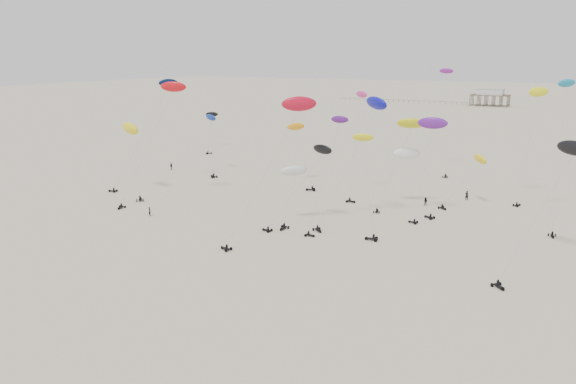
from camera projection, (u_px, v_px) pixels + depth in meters
The scene contains 28 objects.
ground_plane at pixel (446, 142), 187.64m from camera, with size 900.00×900.00×0.00m, color beige.
pavilion_main at pixel (490, 98), 319.55m from camera, with size 21.00×13.00×9.80m.
pier_fence at pixel (401, 101), 344.29m from camera, with size 80.20×0.20×1.50m.
rig_0 at pixel (292, 184), 95.14m from camera, with size 4.78×7.70×10.39m.
rig_1 at pixel (446, 106), 136.56m from camera, with size 6.16×12.05×25.98m.
rig_2 at pixel (366, 174), 93.35m from camera, with size 9.22×12.80×17.94m.
rig_3 at pixel (562, 128), 92.82m from camera, with size 3.51×13.72×25.34m.
rig_4 at pixel (166, 104), 108.69m from camera, with size 8.29×14.47×24.73m.
rig_5 at pixel (211, 124), 172.33m from camera, with size 9.29×13.56×15.38m.
rig_6 at pixel (369, 119), 92.85m from camera, with size 10.34×12.97×22.84m.
rig_7 at pixel (357, 137), 111.06m from camera, with size 3.50×7.72×21.67m.
rig_8 at pixel (131, 137), 115.48m from camera, with size 10.63×8.29×15.56m.
rig_9 at pixel (212, 136), 136.12m from camera, with size 8.01×8.74×14.80m.
rig_10 at pixel (431, 134), 96.53m from camera, with size 5.39×6.51×18.31m.
rig_11 at pixel (328, 165), 91.22m from camera, with size 3.97×9.12×19.13m.
rig_12 at pixel (310, 167), 93.98m from camera, with size 9.04×10.70×15.60m.
rig_13 at pixel (410, 162), 105.48m from camera, with size 10.57×9.54×12.88m.
rig_14 at pixel (473, 168), 106.59m from camera, with size 8.38×9.38×11.26m.
rig_15 at pixel (407, 134), 101.95m from camera, with size 7.98×7.17×17.66m.
rig_16 at pixel (535, 110), 107.37m from camera, with size 4.27×8.45×22.61m.
rig_17 at pixel (291, 120), 87.12m from camera, with size 9.39×16.33×24.01m.
rig_18 at pixel (561, 171), 74.94m from camera, with size 10.02×17.68×21.48m.
rig_19 at pixel (301, 145), 123.29m from camera, with size 9.55×8.02×14.46m.
rig_20 at pixel (155, 109), 121.87m from camera, with size 8.59×16.09×25.34m.
spectator_0 at pixel (150, 216), 101.87m from camera, with size 0.71×0.49×1.95m, color black.
spectator_1 at pixel (425, 206), 108.58m from camera, with size 0.97×0.56×1.99m, color black.
spectator_2 at pixel (171, 170), 142.85m from camera, with size 1.24×0.67×2.10m, color black.
spectator_3 at pixel (466, 200), 112.88m from camera, with size 0.83×0.57×2.29m, color black.
Camera 1 is at (41.46, 10.87, 28.46)m, focal length 35.00 mm.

